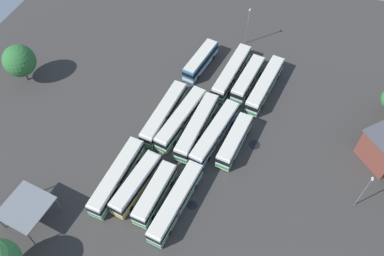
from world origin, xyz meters
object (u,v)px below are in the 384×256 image
at_px(lamp_post_far_corner, 248,25).
at_px(tree_south_edge, 19,61).
at_px(bus_row0_slot2, 155,194).
at_px(maintenance_shelter, 26,207).
at_px(bus_row1_slot2, 197,127).
at_px(bus_row2_slot1, 248,79).
at_px(bus_row1_slot1, 215,134).
at_px(bus_row2_slot0, 265,85).
at_px(bus_row1_slot4, 164,114).
at_px(lamp_post_mid_lot, 364,191).
at_px(bus_row0_slot4, 117,177).
at_px(bus_row0_slot3, 136,184).
at_px(bus_row1_slot3, 181,119).
at_px(bus_row2_slot2, 232,72).
at_px(bus_row1_slot0, 235,141).
at_px(bus_row2_slot4, 201,61).
at_px(bus_row0_slot1, 176,202).

xyz_separation_m(lamp_post_far_corner, tree_south_edge, (-27.44, 39.41, 0.37)).
distance_m(bus_row0_slot2, maintenance_shelter, 20.19).
xyz_separation_m(bus_row1_slot2, bus_row2_slot1, (15.21, -5.36, -0.00)).
relative_size(bus_row1_slot1, bus_row2_slot0, 1.00).
distance_m(bus_row1_slot4, lamp_post_mid_lot, 37.32).
bearing_deg(lamp_post_far_corner, bus_row0_slot4, 166.50).
xyz_separation_m(bus_row0_slot3, tree_south_edge, (15.23, 32.81, 3.48)).
distance_m(bus_row1_slot1, tree_south_edge, 41.84).
height_order(bus_row1_slot3, bus_row2_slot2, same).
distance_m(bus_row0_slot2, bus_row0_slot4, 7.34).
relative_size(bus_row0_slot2, bus_row1_slot2, 0.76).
bearing_deg(tree_south_edge, maintenance_shelter, -143.58).
bearing_deg(bus_row2_slot0, bus_row2_slot2, 81.96).
bearing_deg(bus_row1_slot0, bus_row1_slot1, 85.93).
height_order(bus_row0_slot2, bus_row1_slot2, same).
height_order(bus_row2_slot0, bus_row2_slot4, same).
height_order(bus_row1_slot1, bus_row1_slot2, same).
height_order(bus_row1_slot0, tree_south_edge, tree_south_edge).
bearing_deg(bus_row1_slot1, bus_row1_slot0, -94.07).
relative_size(bus_row0_slot4, bus_row1_slot2, 1.00).
bearing_deg(bus_row0_slot1, bus_row2_slot2, 1.02).
bearing_deg(lamp_post_mid_lot, bus_row2_slot4, 58.96).
relative_size(bus_row2_slot0, bus_row2_slot2, 1.00).
xyz_separation_m(bus_row0_slot4, bus_row2_slot2, (30.73, -10.62, 0.00)).
height_order(bus_row1_slot2, bus_row2_slot0, same).
xyz_separation_m(bus_row1_slot3, bus_row2_slot4, (16.12, 2.00, -0.00)).
distance_m(bus_row1_slot0, bus_row1_slot1, 3.89).
xyz_separation_m(lamp_post_mid_lot, tree_south_edge, (4.81, 67.98, 0.66)).
xyz_separation_m(bus_row0_slot4, lamp_post_mid_lot, (10.39, -38.80, 2.82)).
height_order(bus_row0_slot3, bus_row2_slot2, same).
relative_size(bus_row0_slot1, bus_row1_slot4, 1.00).
height_order(bus_row0_slot3, bus_row2_slot1, same).
xyz_separation_m(bus_row0_slot4, bus_row2_slot1, (30.14, -14.26, -0.00)).
bearing_deg(bus_row1_slot4, bus_row2_slot2, -29.79).
distance_m(bus_row0_slot3, bus_row2_slot4, 31.71).
xyz_separation_m(bus_row0_slot3, lamp_post_far_corner, (42.67, -6.61, 3.11)).
height_order(maintenance_shelter, tree_south_edge, tree_south_edge).
relative_size(bus_row1_slot3, bus_row2_slot1, 1.26).
height_order(bus_row1_slot0, lamp_post_mid_lot, lamp_post_mid_lot).
height_order(bus_row1_slot1, bus_row1_slot4, same).
relative_size(bus_row2_slot2, lamp_post_far_corner, 1.65).
relative_size(bus_row0_slot4, lamp_post_mid_lot, 1.76).
bearing_deg(bus_row1_slot3, bus_row2_slot2, -18.94).
bearing_deg(bus_row2_slot1, bus_row1_slot0, -172.33).
relative_size(bus_row1_slot4, lamp_post_mid_lot, 1.76).
xyz_separation_m(bus_row1_slot0, tree_south_edge, (0.88, 45.57, 3.48)).
bearing_deg(lamp_post_mid_lot, bus_row2_slot2, 54.18).
bearing_deg(bus_row0_slot3, bus_row1_slot1, -31.27).
distance_m(bus_row0_slot1, bus_row0_slot3, 7.60).
xyz_separation_m(bus_row1_slot3, bus_row2_slot0, (14.12, -12.54, 0.00)).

